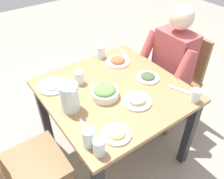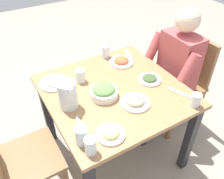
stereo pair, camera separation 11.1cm
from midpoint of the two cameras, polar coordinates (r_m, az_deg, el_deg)
The scene contains 20 objects.
ground_plane at distance 2.20m, azimuth -1.08°, elevation -14.49°, with size 8.00×8.00×0.00m, color gray.
dining_table at distance 1.76m, azimuth -1.32°, elevation -2.76°, with size 0.95×0.95×0.71m.
chair_near at distance 2.27m, azimuth 14.36°, elevation 3.40°, with size 0.40×0.40×0.87m.
chair_far at distance 1.64m, azimuth -23.81°, elevation -16.70°, with size 0.40×0.40×0.87m.
diner_near at distance 2.05m, azimuth 11.13°, elevation 4.85°, with size 0.48×0.53×1.17m.
water_pitcher at distance 1.50m, azimuth -12.22°, elevation -1.94°, with size 0.16×0.12×0.19m.
salad_bowl at distance 1.60m, azimuth -3.78°, elevation -0.60°, with size 0.19×0.19×0.09m.
plate_beans at distance 1.57m, azimuth 4.02°, elevation -2.55°, with size 0.20×0.20×0.06m.
plate_fries at distance 1.37m, azimuth -1.22°, elevation -10.52°, with size 0.17×0.17×0.05m.
plate_rice_curry at distance 1.96m, azimuth -0.27°, elevation 6.90°, with size 0.20×0.20×0.05m.
plate_dolmas at distance 1.79m, azimuth 6.87°, elevation 2.97°, with size 0.17×0.17×0.04m.
plate_yoghurt at distance 1.77m, azimuth -15.93°, elevation 1.05°, with size 0.22×0.22×0.05m.
water_glass_near_left at distance 1.74m, azimuth -9.77°, elevation 2.85°, with size 0.07×0.07×0.10m, color silver.
water_glass_far_left at distance 1.64m, azimuth 17.70°, elevation -1.41°, with size 0.06×0.06×0.09m, color silver.
water_glass_near_right at distance 1.31m, azimuth -8.09°, elevation -11.43°, with size 0.07×0.07×0.11m, color silver.
water_glass_by_pitcher at distance 2.02m, azimuth -4.20°, elevation 8.98°, with size 0.07×0.07×0.10m, color silver.
water_glass_center at distance 1.27m, azimuth -5.69°, elevation -13.74°, with size 0.07×0.07×0.10m, color silver.
fork_near at distance 1.73m, azimuth 13.98°, elevation -0.01°, with size 0.17×0.03×0.01m, color silver.
knife_near at distance 1.42m, azimuth -8.38°, elevation -9.40°, with size 0.18×0.02×0.01m, color silver.
fork_far at distance 2.08m, azimuth 1.32°, elevation 8.53°, with size 0.17×0.03×0.01m, color silver.
Camera 1 is at (-1.06, 0.78, 1.77)m, focal length 37.93 mm.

